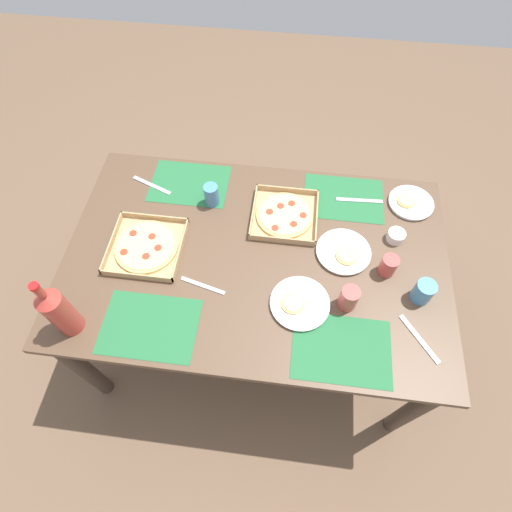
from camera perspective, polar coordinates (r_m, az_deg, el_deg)
The scene contains 21 objects.
ground_plane at distance 2.34m, azimuth 0.00°, elevation -9.60°, with size 6.00×6.00×0.00m, color brown.
dining_table at distance 1.76m, azimuth 0.00°, elevation -1.68°, with size 1.59×1.01×0.74m.
placemat_near_left at distance 1.59m, azimuth -14.80°, elevation -9.56°, with size 0.36×0.26×0.00m, color #236638.
placemat_near_right at distance 1.54m, azimuth 11.99°, elevation -12.74°, with size 0.36×0.26×0.00m, color #236638.
placemat_far_left at distance 1.94m, azimuth -9.38°, elevation 10.08°, with size 0.36×0.26×0.00m, color #236638.
placemat_far_right at distance 1.90m, azimuth 12.27°, elevation 8.00°, with size 0.36×0.26×0.00m, color #236638.
pizza_box_edge_far at distance 1.75m, azimuth -15.22°, elevation 1.29°, with size 0.30×0.30×0.04m.
pizza_box_corner_left at distance 1.79m, azimuth 4.07°, elevation 5.78°, with size 0.28×0.28×0.04m.
plate_far_left at distance 1.57m, azimuth 6.12°, elevation -6.68°, with size 0.23×0.23×0.03m.
plate_near_right at distance 1.71m, azimuth 12.29°, elevation 0.52°, with size 0.23×0.23×0.03m.
plate_middle at distance 1.96m, azimuth 20.99°, elevation 7.04°, with size 0.20×0.20×0.03m.
soda_bottle at distance 1.57m, azimuth -26.14°, elevation -6.98°, with size 0.09×0.09×0.32m.
cup_dark at distance 1.68m, azimuth 18.21°, elevation -1.31°, with size 0.07×0.07×0.09m, color #BF4742.
cup_clear_right at distance 1.56m, azimuth 12.98°, elevation -5.83°, with size 0.07×0.07×0.11m, color #BF4742.
cup_red at distance 1.81m, azimuth -6.32°, elevation 8.58°, with size 0.06×0.06×0.11m, color teal.
cup_spare at distance 1.67m, azimuth 22.57°, elevation -4.67°, with size 0.08×0.08×0.10m, color teal.
condiment_bowl at distance 1.80m, azimuth 19.17°, elevation 2.68°, with size 0.07×0.07×0.04m, color white.
fork_by_near_left at distance 1.62m, azimuth -7.51°, elevation -4.18°, with size 0.19×0.02×0.01m, color #B7B7BC.
knife_by_far_right at distance 1.97m, azimuth -14.51°, elevation 9.66°, with size 0.21×0.02×0.01m, color #B7B7BC.
knife_by_near_right at distance 1.90m, azimuth 14.41°, elevation 7.62°, with size 0.21×0.02×0.01m, color #B7B7BC.
knife_by_far_left at distance 1.63m, azimuth 22.08°, elevation -10.78°, with size 0.21×0.02×0.01m, color #B7B7BC.
Camera 1 is at (0.11, -0.87, 2.17)m, focal length 28.28 mm.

